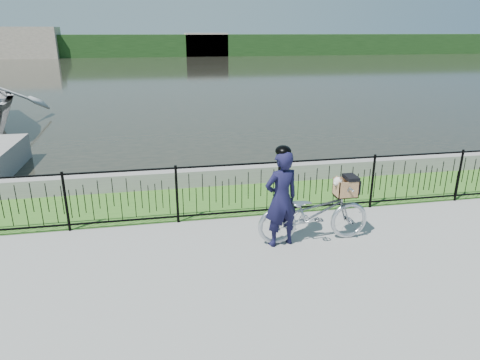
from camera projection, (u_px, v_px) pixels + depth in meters
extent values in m
plane|color=gray|center=(245.00, 258.00, 6.98)|extent=(120.00, 120.00, 0.00)
cube|color=#3A6C22|center=(222.00, 199.00, 9.39)|extent=(60.00, 2.00, 0.01)
plane|color=black|center=(171.00, 73.00, 37.59)|extent=(120.00, 120.00, 0.00)
cube|color=gray|center=(216.00, 177.00, 10.26)|extent=(60.00, 0.30, 0.40)
cube|color=#20431A|center=(164.00, 45.00, 62.13)|extent=(120.00, 6.00, 3.00)
cube|color=#A89987|center=(27.00, 43.00, 56.95)|extent=(8.00, 4.00, 4.00)
cube|color=#A89987|center=(206.00, 45.00, 61.76)|extent=(6.00, 3.00, 3.20)
imported|color=#AFB3BC|center=(314.00, 213.00, 7.41)|extent=(1.99, 0.69, 1.04)
cube|color=black|center=(345.00, 196.00, 7.41)|extent=(0.38, 0.18, 0.02)
cube|color=#9F724A|center=(345.00, 195.00, 7.41)|extent=(0.36, 0.30, 0.01)
cube|color=#9F724A|center=(342.00, 185.00, 7.49)|extent=(0.36, 0.01, 0.30)
cube|color=#9F724A|center=(349.00, 190.00, 7.23)|extent=(0.36, 0.02, 0.30)
cube|color=#9F724A|center=(355.00, 187.00, 7.39)|extent=(0.01, 0.30, 0.30)
cube|color=#9F724A|center=(336.00, 188.00, 7.33)|extent=(0.02, 0.30, 0.30)
cube|color=black|center=(351.00, 177.00, 7.32)|extent=(0.20, 0.31, 0.06)
cube|color=black|center=(356.00, 185.00, 7.39)|extent=(0.02, 0.31, 0.24)
ellipsoid|color=silver|center=(345.00, 189.00, 7.37)|extent=(0.31, 0.22, 0.20)
sphere|color=silver|center=(338.00, 181.00, 7.27)|extent=(0.15, 0.15, 0.15)
sphere|color=silver|center=(335.00, 184.00, 7.26)|extent=(0.07, 0.07, 0.07)
sphere|color=black|center=(334.00, 184.00, 7.24)|extent=(0.02, 0.02, 0.02)
cone|color=#A86946|center=(337.00, 177.00, 7.31)|extent=(0.06, 0.08, 0.08)
cone|color=#A86946|center=(340.00, 179.00, 7.22)|extent=(0.06, 0.08, 0.08)
imported|color=black|center=(281.00, 199.00, 7.17)|extent=(0.69, 0.54, 1.69)
ellipsoid|color=black|center=(283.00, 152.00, 6.90)|extent=(0.26, 0.29, 0.18)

